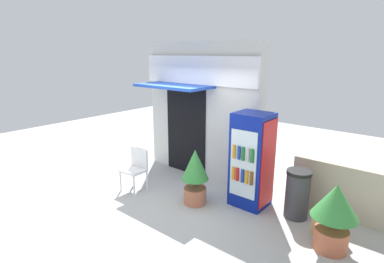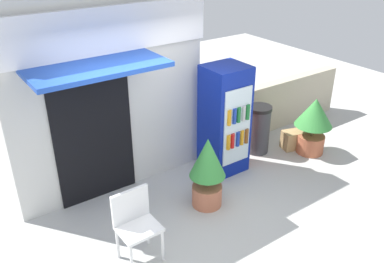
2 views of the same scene
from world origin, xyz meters
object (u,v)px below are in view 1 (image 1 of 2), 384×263
drink_cooler (252,160)px  trash_bin (297,194)px  potted_plant_curbside (334,211)px  cardboard_box (328,228)px  plastic_chair (136,166)px  potted_plant_near_shop (195,173)px

drink_cooler → trash_bin: (0.85, 0.10, -0.45)m
drink_cooler → potted_plant_curbside: 1.67m
drink_cooler → cardboard_box: drink_cooler is taller
plastic_chair → potted_plant_near_shop: bearing=14.0°
potted_plant_curbside → plastic_chair: bearing=-172.4°
trash_bin → cardboard_box: (0.62, -0.30, -0.27)m
potted_plant_near_shop → trash_bin: 1.83m
potted_plant_near_shop → cardboard_box: bearing=10.8°
cardboard_box → trash_bin: bearing=154.2°
potted_plant_near_shop → cardboard_box: (2.29, 0.44, -0.44)m
plastic_chair → potted_plant_near_shop: potted_plant_near_shop is taller
drink_cooler → trash_bin: size_ratio=2.05×
potted_plant_near_shop → trash_bin: bearing=23.9°
trash_bin → cardboard_box: trash_bin is taller
potted_plant_near_shop → trash_bin: potted_plant_near_shop is taller
trash_bin → cardboard_box: bearing=-25.8°
potted_plant_curbside → trash_bin: 0.95m
potted_plant_near_shop → potted_plant_curbside: size_ratio=1.05×
potted_plant_near_shop → drink_cooler: bearing=37.7°
plastic_chair → potted_plant_curbside: size_ratio=0.87×
drink_cooler → potted_plant_curbside: size_ratio=1.72×
potted_plant_curbside → trash_bin: bearing=142.3°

